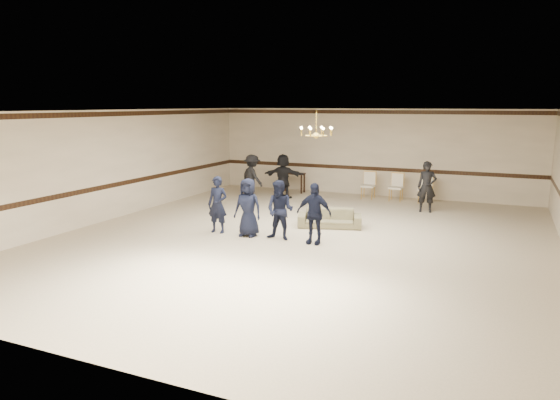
{
  "coord_description": "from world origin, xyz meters",
  "views": [
    {
      "loc": [
        4.57,
        -11.67,
        3.36
      ],
      "look_at": [
        -0.37,
        -0.5,
        1.06
      ],
      "focal_mm": 32.76,
      "sensor_mm": 36.0,
      "label": 1
    }
  ],
  "objects_px": {
    "settee": "(330,218)",
    "banquet_chair_right": "(425,189)",
    "banquet_chair_mid": "(396,187)",
    "console_table": "(293,182)",
    "chandelier": "(316,123)",
    "adult_left": "(252,177)",
    "boy_d": "(314,213)",
    "adult_mid": "(283,176)",
    "boy_b": "(248,207)",
    "banquet_chair_left": "(368,186)",
    "boy_c": "(280,210)",
    "boy_a": "(218,205)",
    "adult_right": "(427,187)"
  },
  "relations": [
    {
      "from": "boy_d",
      "to": "settee",
      "type": "xyz_separation_m",
      "value": [
        -0.18,
        1.78,
        -0.5
      ]
    },
    {
      "from": "adult_mid",
      "to": "boy_b",
      "type": "bearing_deg",
      "value": 95.9
    },
    {
      "from": "chandelier",
      "to": "banquet_chair_right",
      "type": "bearing_deg",
      "value": 67.51
    },
    {
      "from": "boy_b",
      "to": "settee",
      "type": "xyz_separation_m",
      "value": [
        1.62,
        1.78,
        -0.5
      ]
    },
    {
      "from": "settee",
      "to": "banquet_chair_right",
      "type": "distance_m",
      "value": 5.04
    },
    {
      "from": "boy_b",
      "to": "boy_d",
      "type": "relative_size",
      "value": 1.0
    },
    {
      "from": "banquet_chair_mid",
      "to": "boy_b",
      "type": "bearing_deg",
      "value": -107.26
    },
    {
      "from": "adult_right",
      "to": "boy_b",
      "type": "bearing_deg",
      "value": -137.48
    },
    {
      "from": "adult_mid",
      "to": "adult_right",
      "type": "xyz_separation_m",
      "value": [
        5.1,
        -0.4,
        0.0
      ]
    },
    {
      "from": "banquet_chair_mid",
      "to": "console_table",
      "type": "height_order",
      "value": "banquet_chair_mid"
    },
    {
      "from": "boy_c",
      "to": "banquet_chair_mid",
      "type": "xyz_separation_m",
      "value": [
        1.62,
        6.44,
        -0.27
      ]
    },
    {
      "from": "banquet_chair_left",
      "to": "banquet_chair_right",
      "type": "xyz_separation_m",
      "value": [
        2.0,
        0.0,
        0.0
      ]
    },
    {
      "from": "boy_c",
      "to": "settee",
      "type": "xyz_separation_m",
      "value": [
        0.72,
        1.78,
        -0.5
      ]
    },
    {
      "from": "banquet_chair_right",
      "to": "banquet_chair_left",
      "type": "bearing_deg",
      "value": -174.75
    },
    {
      "from": "banquet_chair_left",
      "to": "console_table",
      "type": "height_order",
      "value": "banquet_chair_left"
    },
    {
      "from": "boy_c",
      "to": "adult_mid",
      "type": "bearing_deg",
      "value": 113.65
    },
    {
      "from": "banquet_chair_right",
      "to": "adult_mid",
      "type": "bearing_deg",
      "value": -161.97
    },
    {
      "from": "boy_a",
      "to": "banquet_chair_mid",
      "type": "bearing_deg",
      "value": 58.68
    },
    {
      "from": "boy_d",
      "to": "banquet_chair_left",
      "type": "height_order",
      "value": "boy_d"
    },
    {
      "from": "boy_b",
      "to": "boy_d",
      "type": "distance_m",
      "value": 1.8
    },
    {
      "from": "boy_b",
      "to": "boy_a",
      "type": "bearing_deg",
      "value": 178.47
    },
    {
      "from": "banquet_chair_mid",
      "to": "console_table",
      "type": "distance_m",
      "value": 4.01
    },
    {
      "from": "console_table",
      "to": "boy_c",
      "type": "bearing_deg",
      "value": -65.42
    },
    {
      "from": "chandelier",
      "to": "boy_b",
      "type": "bearing_deg",
      "value": -137.41
    },
    {
      "from": "console_table",
      "to": "banquet_chair_left",
      "type": "bearing_deg",
      "value": 1.04
    },
    {
      "from": "boy_d",
      "to": "adult_right",
      "type": "bearing_deg",
      "value": 67.81
    },
    {
      "from": "banquet_chair_left",
      "to": "boy_c",
      "type": "bearing_deg",
      "value": -94.16
    },
    {
      "from": "adult_left",
      "to": "banquet_chair_left",
      "type": "relative_size",
      "value": 1.68
    },
    {
      "from": "chandelier",
      "to": "boy_d",
      "type": "distance_m",
      "value": 2.51
    },
    {
      "from": "chandelier",
      "to": "boy_b",
      "type": "xyz_separation_m",
      "value": [
        -1.38,
        -1.26,
        -2.12
      ]
    },
    {
      "from": "boy_c",
      "to": "console_table",
      "type": "xyz_separation_m",
      "value": [
        -2.38,
        6.64,
        -0.37
      ]
    },
    {
      "from": "boy_d",
      "to": "banquet_chair_right",
      "type": "relative_size",
      "value": 1.57
    },
    {
      "from": "adult_left",
      "to": "boy_a",
      "type": "bearing_deg",
      "value": 134.24
    },
    {
      "from": "settee",
      "to": "boy_a",
      "type": "bearing_deg",
      "value": -161.63
    },
    {
      "from": "adult_right",
      "to": "boy_d",
      "type": "bearing_deg",
      "value": -121.86
    },
    {
      "from": "boy_a",
      "to": "boy_c",
      "type": "bearing_deg",
      "value": -3.36
    },
    {
      "from": "boy_a",
      "to": "boy_c",
      "type": "distance_m",
      "value": 1.8
    },
    {
      "from": "boy_a",
      "to": "adult_right",
      "type": "relative_size",
      "value": 0.94
    },
    {
      "from": "banquet_chair_left",
      "to": "console_table",
      "type": "relative_size",
      "value": 1.06
    },
    {
      "from": "adult_left",
      "to": "banquet_chair_left",
      "type": "distance_m",
      "value": 4.18
    },
    {
      "from": "settee",
      "to": "banquet_chair_right",
      "type": "xyz_separation_m",
      "value": [
        1.9,
        4.66,
        0.23
      ]
    },
    {
      "from": "adult_left",
      "to": "console_table",
      "type": "bearing_deg",
      "value": -82.41
    },
    {
      "from": "banquet_chair_left",
      "to": "boy_a",
      "type": "bearing_deg",
      "value": -109.25
    },
    {
      "from": "banquet_chair_left",
      "to": "banquet_chair_right",
      "type": "relative_size",
      "value": 1.0
    },
    {
      "from": "boy_c",
      "to": "adult_right",
      "type": "height_order",
      "value": "adult_right"
    },
    {
      "from": "chandelier",
      "to": "adult_left",
      "type": "xyz_separation_m",
      "value": [
        -3.61,
        3.37,
        -2.07
      ]
    },
    {
      "from": "boy_d",
      "to": "console_table",
      "type": "distance_m",
      "value": 7.42
    },
    {
      "from": "adult_mid",
      "to": "adult_right",
      "type": "relative_size",
      "value": 1.0
    },
    {
      "from": "boy_d",
      "to": "banquet_chair_left",
      "type": "xyz_separation_m",
      "value": [
        -0.28,
        6.44,
        -0.27
      ]
    },
    {
      "from": "chandelier",
      "to": "adult_left",
      "type": "relative_size",
      "value": 0.58
    }
  ]
}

